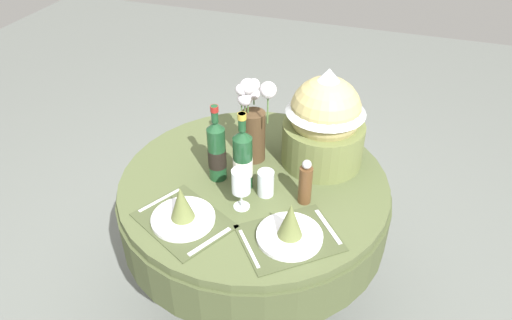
% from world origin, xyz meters
% --- Properties ---
extents(ground, '(8.00, 8.00, 0.00)m').
position_xyz_m(ground, '(0.00, 0.00, 0.00)').
color(ground, slate).
extents(dining_table, '(1.14, 1.14, 0.78)m').
position_xyz_m(dining_table, '(0.00, 0.00, 0.63)').
color(dining_table, '#4C5633').
rests_on(dining_table, ground).
extents(place_setting_left, '(0.42, 0.39, 0.16)m').
position_xyz_m(place_setting_left, '(-0.17, -0.32, 0.83)').
color(place_setting_left, '#41492B').
rests_on(place_setting_left, dining_table).
extents(place_setting_right, '(0.43, 0.42, 0.16)m').
position_xyz_m(place_setting_right, '(0.23, -0.28, 0.83)').
color(place_setting_right, '#41492B').
rests_on(place_setting_right, dining_table).
extents(flower_vase, '(0.20, 0.20, 0.41)m').
position_xyz_m(flower_vase, '(-0.05, 0.15, 0.97)').
color(flower_vase, '#47331E').
rests_on(flower_vase, dining_table).
extents(wine_bottle_left, '(0.08, 0.08, 0.34)m').
position_xyz_m(wine_bottle_left, '(-0.03, -0.06, 0.91)').
color(wine_bottle_left, '#194223').
rests_on(wine_bottle_left, dining_table).
extents(wine_bottle_right, '(0.08, 0.08, 0.34)m').
position_xyz_m(wine_bottle_right, '(-0.15, -0.03, 0.91)').
color(wine_bottle_right, '#194223').
rests_on(wine_bottle_right, dining_table).
extents(wine_glass_right, '(0.07, 0.07, 0.18)m').
position_xyz_m(wine_glass_right, '(0.01, -0.18, 0.90)').
color(wine_glass_right, silver).
rests_on(wine_glass_right, dining_table).
extents(tumbler_near_left, '(0.07, 0.07, 0.11)m').
position_xyz_m(tumbler_near_left, '(0.08, -0.07, 0.83)').
color(tumbler_near_left, silver).
rests_on(tumbler_near_left, dining_table).
extents(pepper_mill, '(0.05, 0.05, 0.20)m').
position_xyz_m(pepper_mill, '(0.23, -0.07, 0.87)').
color(pepper_mill, brown).
rests_on(pepper_mill, dining_table).
extents(gift_tub_back_right, '(0.35, 0.35, 0.44)m').
position_xyz_m(gift_tub_back_right, '(0.24, 0.22, 1.01)').
color(gift_tub_back_right, olive).
rests_on(gift_tub_back_right, dining_table).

